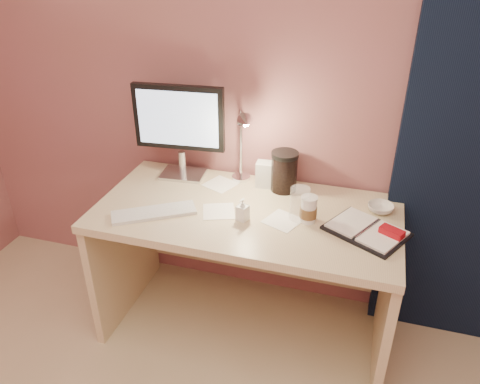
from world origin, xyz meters
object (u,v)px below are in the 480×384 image
(keyboard, at_px, (154,213))
(planner, at_px, (369,231))
(dark_jar, at_px, (284,173))
(coffee_cup, at_px, (308,210))
(clear_cup, at_px, (299,204))
(product_box, at_px, (265,174))
(bowl, at_px, (381,208))
(desk, at_px, (250,241))
(monitor, at_px, (180,123))
(lotion_bottle, at_px, (243,209))
(desk_lamp, at_px, (227,139))

(keyboard, bearing_deg, planner, -24.79)
(dark_jar, bearing_deg, coffee_cup, -57.22)
(clear_cup, distance_m, product_box, 0.34)
(clear_cup, relative_size, bowl, 1.30)
(desk, height_order, keyboard, keyboard)
(desk, xyz_separation_m, clear_cup, (0.24, -0.07, 0.30))
(keyboard, xyz_separation_m, clear_cup, (0.64, 0.15, 0.07))
(desk, distance_m, monitor, 0.69)
(keyboard, distance_m, bowl, 1.04)
(lotion_bottle, distance_m, desk_lamp, 0.38)
(keyboard, height_order, desk_lamp, desk_lamp)
(monitor, relative_size, lotion_bottle, 4.60)
(bowl, bearing_deg, keyboard, -162.25)
(planner, bearing_deg, clear_cup, -157.30)
(coffee_cup, distance_m, lotion_bottle, 0.29)
(planner, height_order, product_box, product_box)
(bowl, height_order, dark_jar, dark_jar)
(planner, distance_m, product_box, 0.60)
(monitor, xyz_separation_m, clear_cup, (0.66, -0.24, -0.22))
(monitor, relative_size, coffee_cup, 3.97)
(coffee_cup, distance_m, bowl, 0.36)
(monitor, relative_size, bowl, 4.16)
(lotion_bottle, xyz_separation_m, dark_jar, (0.12, 0.33, 0.04))
(keyboard, xyz_separation_m, planner, (0.95, 0.12, 0.00))
(clear_cup, xyz_separation_m, desk_lamp, (-0.40, 0.20, 0.18))
(keyboard, bearing_deg, lotion_bottle, -22.12)
(lotion_bottle, xyz_separation_m, desk_lamp, (-0.16, 0.28, 0.20))
(desk, xyz_separation_m, product_box, (0.02, 0.18, 0.29))
(desk, height_order, monitor, monitor)
(keyboard, xyz_separation_m, desk_lamp, (0.24, 0.35, 0.25))
(coffee_cup, distance_m, product_box, 0.37)
(desk_lamp, bearing_deg, lotion_bottle, -83.96)
(monitor, bearing_deg, product_box, -3.34)
(desk, xyz_separation_m, desk_lamp, (-0.16, 0.12, 0.48))
(clear_cup, bearing_deg, desk, 162.87)
(clear_cup, distance_m, desk_lamp, 0.48)
(coffee_cup, bearing_deg, desk_lamp, 154.49)
(keyboard, distance_m, planner, 0.95)
(desk, relative_size, lotion_bottle, 13.19)
(lotion_bottle, height_order, product_box, product_box)
(keyboard, relative_size, coffee_cup, 3.07)
(desk, relative_size, bowl, 11.94)
(coffee_cup, height_order, product_box, product_box)
(product_box, distance_m, desk_lamp, 0.27)
(coffee_cup, xyz_separation_m, product_box, (-0.26, 0.27, 0.01))
(keyboard, relative_size, desk_lamp, 0.92)
(dark_jar, bearing_deg, desk, -125.96)
(dark_jar, bearing_deg, planner, -32.58)
(clear_cup, xyz_separation_m, dark_jar, (-0.12, 0.24, 0.01))
(planner, bearing_deg, dark_jar, 175.85)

